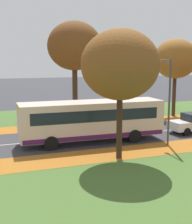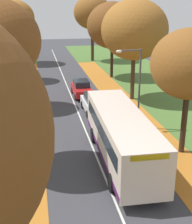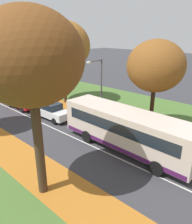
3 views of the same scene
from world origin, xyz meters
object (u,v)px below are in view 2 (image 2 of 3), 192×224
object	(u,v)px
tree_left_distant	(15,18)
car_red_following	(82,88)
tree_left_far	(11,35)
streetlamp_right	(135,80)
tree_left_mid	(6,40)
tree_right_distant	(92,12)
tree_right_mid	(135,30)
bus	(121,134)
car_white_lead	(94,103)
tree_right_near	(190,64)
tree_right_far	(112,26)

from	to	relation	value
tree_left_distant	car_red_following	world-z (taller)	tree_left_distant
tree_left_far	streetlamp_right	world-z (taller)	tree_left_far
tree_left_mid	tree_right_distant	distance (m)	25.67
tree_right_mid	streetlamp_right	bearing A→B (deg)	-106.23
tree_left_far	bus	size ratio (longest dim) A/B	0.70
car_white_lead	tree_right_mid	bearing A→B (deg)	35.82
tree_left_far	tree_right_near	xyz separation A→B (m)	(11.57, -22.16, 0.18)
tree_right_far	bus	xyz separation A→B (m)	(-4.78, -22.05, -4.75)
car_red_following	tree_right_mid	bearing A→B (deg)	-22.14
tree_left_far	tree_left_distant	bearing A→B (deg)	90.11
tree_left_distant	tree_right_mid	size ratio (longest dim) A/B	1.01
tree_right_near	car_red_following	world-z (taller)	tree_right_near
tree_left_mid	car_red_following	size ratio (longest dim) A/B	1.92
tree_right_mid	car_red_following	size ratio (longest dim) A/B	2.25
tree_right_mid	tree_right_distant	size ratio (longest dim) A/B	0.92
bus	tree_right_far	bearing A→B (deg)	77.77
tree_left_far	car_red_following	size ratio (longest dim) A/B	1.74
tree_right_mid	car_white_lead	world-z (taller)	tree_right_mid
tree_right_mid	car_white_lead	distance (m)	8.04
tree_left_mid	tree_right_mid	world-z (taller)	tree_right_mid
tree_left_distant	streetlamp_right	xyz separation A→B (m)	(9.78, -29.49, -3.17)
bus	car_white_lead	bearing A→B (deg)	89.74
tree_right_near	car_red_following	size ratio (longest dim) A/B	1.84
tree_right_near	bus	size ratio (longest dim) A/B	0.74
tree_left_distant	tree_right_mid	bearing A→B (deg)	-61.54
tree_right_distant	car_white_lead	bearing A→B (deg)	-99.98
tree_right_far	car_red_following	bearing A→B (deg)	-122.66
tree_left_far	tree_right_distant	world-z (taller)	tree_right_distant
tree_right_near	streetlamp_right	world-z (taller)	tree_right_near
bus	car_red_following	world-z (taller)	bus
tree_right_distant	tree_right_far	bearing A→B (deg)	-88.93
streetlamp_right	car_red_following	world-z (taller)	streetlamp_right
tree_left_far	bus	distance (m)	23.96
tree_left_far	tree_left_distant	xyz separation A→B (m)	(-0.02, 11.78, 1.45)
streetlamp_right	tree_left_far	bearing A→B (deg)	118.85
tree_right_far	tree_left_far	bearing A→B (deg)	178.02
tree_left_far	car_red_following	distance (m)	11.91
tree_left_far	tree_left_mid	bearing A→B (deg)	-88.31
tree_right_mid	tree_left_mid	bearing A→B (deg)	-177.96
tree_right_distant	tree_left_distant	bearing A→B (deg)	-178.35
tree_left_far	tree_left_distant	distance (m)	11.87
tree_right_near	streetlamp_right	bearing A→B (deg)	112.22
tree_left_far	car_white_lead	xyz separation A→B (m)	(7.47, -13.48, -4.65)
car_white_lead	tree_right_near	bearing A→B (deg)	-64.69
tree_left_far	car_white_lead	world-z (taller)	tree_left_far
tree_right_mid	bus	xyz separation A→B (m)	(-4.50, -12.20, -4.98)
tree_right_far	streetlamp_right	bearing A→B (deg)	-98.07
tree_right_near	tree_right_distant	size ratio (longest dim) A/B	0.75
tree_right_distant	car_red_following	xyz separation A→B (m)	(-4.83, -20.45, -6.85)
car_red_following	tree_left_distant	bearing A→B (deg)	109.62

